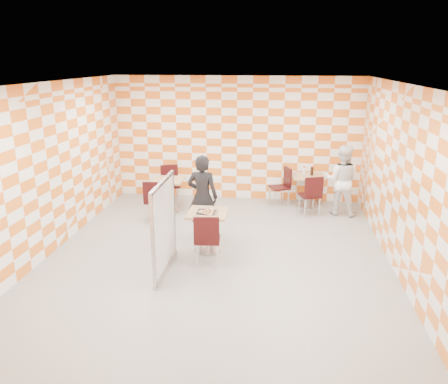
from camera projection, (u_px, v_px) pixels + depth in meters
name	position (u px, v px, depth m)	size (l,w,h in m)	color
room_shell	(221.00, 168.00, 7.84)	(7.00, 7.00, 7.00)	#989892
main_table	(208.00, 225.00, 7.87)	(0.70, 0.70, 0.75)	tan
second_table	(308.00, 186.00, 10.30)	(0.70, 0.70, 0.75)	tan
empty_table	(168.00, 190.00, 9.98)	(0.70, 0.70, 0.75)	tan
chair_main_front	(207.00, 237.00, 7.25)	(0.46, 0.47, 0.92)	black
chair_second_front	(312.00, 193.00, 9.63)	(0.54, 0.54, 0.92)	black
chair_second_side	(283.00, 183.00, 10.34)	(0.55, 0.55, 0.92)	black
chair_empty_near	(154.00, 198.00, 9.26)	(0.44, 0.45, 0.92)	black
chair_empty_far	(170.00, 181.00, 10.54)	(0.55, 0.55, 0.92)	black
partition	(164.00, 226.00, 7.04)	(0.08, 1.38, 1.55)	white
man_dark	(203.00, 197.00, 8.42)	(0.60, 0.39, 1.65)	black
man_white	(342.00, 180.00, 9.68)	(0.77, 0.60, 1.58)	white
pizza_on_foil	(207.00, 211.00, 7.78)	(0.40, 0.40, 0.04)	silver
sport_bottle	(304.00, 171.00, 10.30)	(0.06, 0.06, 0.20)	white
soda_bottle	(312.00, 171.00, 10.23)	(0.07, 0.07, 0.23)	black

